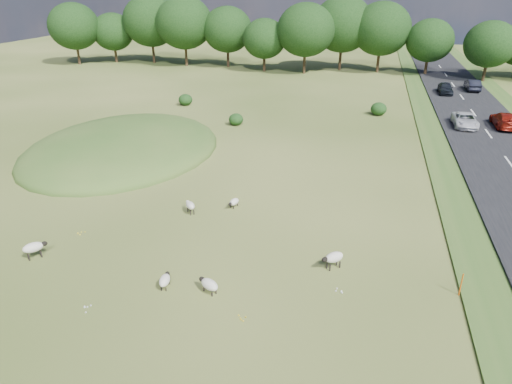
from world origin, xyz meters
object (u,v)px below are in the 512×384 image
(sheep_3, at_px, (234,202))
(car_3, at_px, (465,120))
(sheep_0, at_px, (333,258))
(sheep_4, at_px, (209,284))
(marker_post, at_px, (461,285))
(car_2, at_px, (473,85))
(sheep_2, at_px, (165,280))
(car_7, at_px, (440,49))
(sheep_1, at_px, (34,247))
(car_1, at_px, (423,52))
(sheep_5, at_px, (190,205))
(car_6, at_px, (445,88))
(car_5, at_px, (505,120))

(sheep_3, distance_m, car_3, 28.52)
(sheep_0, height_order, sheep_3, sheep_0)
(sheep_3, height_order, sheep_4, sheep_4)
(marker_post, height_order, car_2, car_2)
(sheep_2, distance_m, car_7, 90.73)
(sheep_1, xyz_separation_m, car_3, (26.00, 30.89, 0.26))
(marker_post, xyz_separation_m, car_1, (4.58, 79.42, 0.33))
(sheep_2, xyz_separation_m, car_2, (22.03, 50.14, 0.58))
(sheep_5, relative_size, car_3, 0.22)
(sheep_2, distance_m, sheep_5, 7.78)
(car_1, bearing_deg, sheep_0, -97.64)
(car_6, bearing_deg, car_5, -75.56)
(sheep_5, height_order, car_1, car_1)
(sheep_0, xyz_separation_m, sheep_3, (-6.91, 5.53, -0.27))
(sheep_3, height_order, car_5, car_5)
(car_1, xyz_separation_m, car_6, (0.00, -35.03, 0.03))
(sheep_2, relative_size, sheep_3, 1.06)
(sheep_0, height_order, sheep_4, sheep_0)
(car_1, bearing_deg, sheep_4, -101.06)
(sheep_5, bearing_deg, sheep_4, 166.00)
(sheep_3, bearing_deg, car_7, -177.78)
(car_7, bearing_deg, sheep_0, 80.36)
(car_3, bearing_deg, car_7, 86.15)
(sheep_4, relative_size, car_2, 0.28)
(sheep_1, relative_size, sheep_4, 0.97)
(marker_post, height_order, sheep_3, marker_post)
(sheep_5, xyz_separation_m, car_5, (23.69, 24.74, 0.43))
(sheep_1, distance_m, sheep_5, 9.19)
(sheep_1, bearing_deg, sheep_3, -4.26)
(marker_post, relative_size, sheep_2, 1.06)
(car_1, distance_m, car_6, 35.03)
(sheep_2, xyz_separation_m, car_6, (18.23, 47.10, 0.56))
(marker_post, bearing_deg, sheep_2, -168.75)
(sheep_0, xyz_separation_m, sheep_1, (-15.46, -2.80, -0.01))
(sheep_1, relative_size, sheep_3, 1.13)
(car_1, xyz_separation_m, car_5, (3.80, -49.79, 0.05))
(sheep_0, distance_m, sheep_2, 8.46)
(car_2, distance_m, car_6, 4.87)
(sheep_0, bearing_deg, car_1, -138.93)
(marker_post, height_order, car_1, car_1)
(sheep_4, distance_m, car_6, 49.63)
(car_5, bearing_deg, sheep_4, 58.38)
(car_5, bearing_deg, car_6, -75.56)
(car_2, bearing_deg, sheep_4, 68.37)
(car_6, height_order, car_7, car_7)
(sheep_2, distance_m, car_6, 50.51)
(marker_post, xyz_separation_m, car_2, (8.38, 47.43, 0.38))
(car_6, bearing_deg, sheep_1, -119.28)
(sheep_2, bearing_deg, car_1, -21.21)
(sheep_1, relative_size, car_5, 0.24)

